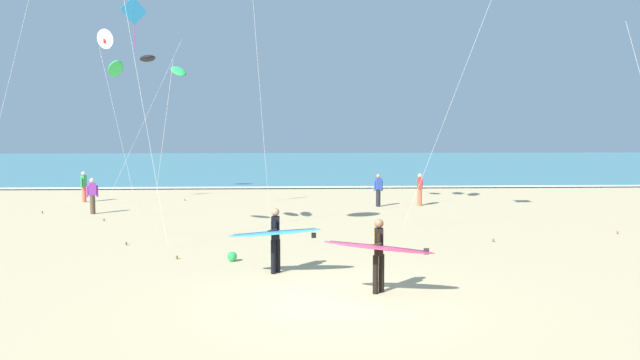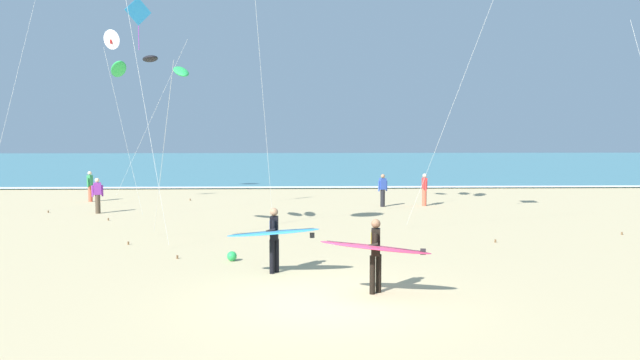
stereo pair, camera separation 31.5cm
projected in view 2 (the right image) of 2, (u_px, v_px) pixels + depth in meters
The scene contains 13 objects.
ground_plane at pixel (330, 302), 13.50m from camera, with size 160.00×160.00×0.00m, color tan.
ocean_water at pixel (307, 163), 69.33m from camera, with size 160.00×60.00×0.08m, color teal.
shoreline_foam at pixel (311, 187), 39.73m from camera, with size 160.00×0.99×0.01m, color white.
surfer_lead at pixel (274, 234), 15.96m from camera, with size 2.37×0.94×1.71m.
surfer_trailing at pixel (376, 249), 13.94m from camera, with size 2.51×1.03×1.71m.
kite_delta_ivory_low at pixel (113, 40), 34.04m from camera, with size 5.04×2.41×9.20m.
kite_arc_charcoal_close at pixel (150, 67), 21.59m from camera, with size 3.12×5.25×6.28m.
kite_diamond_cobalt_extra at pixel (137, 19), 25.89m from camera, with size 1.68×1.34×9.23m.
bystander_blue_top at pixel (383, 190), 30.18m from camera, with size 0.47×0.29×1.59m.
bystander_purple_top at pixel (98, 195), 27.73m from camera, with size 0.46×0.29×1.59m.
bystander_green_top at pixel (90, 186), 32.31m from camera, with size 0.23×0.49×1.59m.
bystander_red_top at pixel (424, 189), 30.52m from camera, with size 0.22×0.50×1.59m.
beach_ball at pixel (232, 256), 17.67m from camera, with size 0.28×0.28×0.28m, color green.
Camera 2 is at (-0.62, -13.23, 3.71)m, focal length 34.99 mm.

